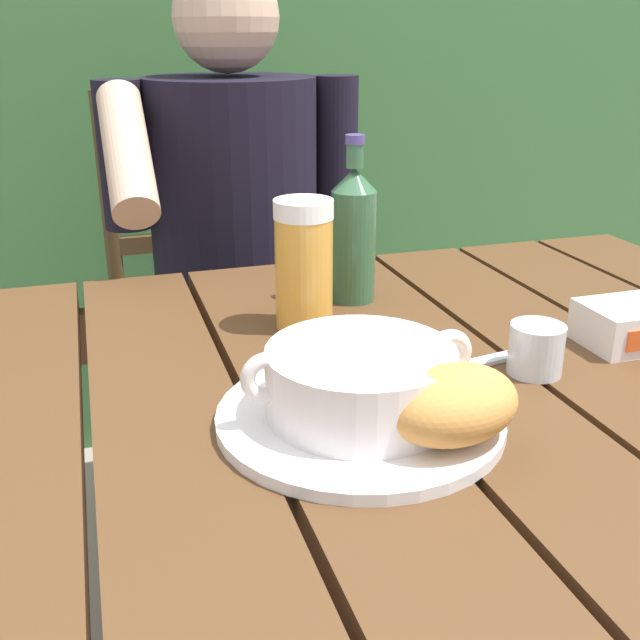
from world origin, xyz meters
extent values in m
cube|color=#51331B|center=(-0.31, 0.00, 0.74)|extent=(0.15, 0.86, 0.04)
cube|color=#51331B|center=(-0.16, 0.00, 0.74)|extent=(0.15, 0.86, 0.04)
cube|color=#51331B|center=(0.00, 0.00, 0.74)|extent=(0.15, 0.86, 0.04)
cube|color=#51331B|center=(0.16, 0.00, 0.74)|extent=(0.15, 0.86, 0.04)
cube|color=#51331B|center=(0.31, 0.00, 0.74)|extent=(0.15, 0.86, 0.04)
cube|color=#51331B|center=(0.00, 0.40, 0.68)|extent=(1.36, 0.03, 0.08)
cube|color=#51331B|center=(0.66, 0.39, 0.36)|extent=(0.06, 0.06, 0.72)
cube|color=#376635|center=(0.00, 1.56, 0.74)|extent=(3.28, 0.60, 1.48)
cylinder|color=#4C3823|center=(1.12, 1.71, 0.66)|extent=(0.10, 0.10, 1.32)
cylinder|color=#4C3823|center=(0.53, 1.71, 0.64)|extent=(0.10, 0.10, 1.28)
cylinder|color=#4C3823|center=(0.40, 1.71, 0.72)|extent=(0.10, 0.10, 1.44)
cylinder|color=#48341B|center=(0.28, 0.61, 0.23)|extent=(0.04, 0.04, 0.47)
cylinder|color=#48341B|center=(-0.17, 0.61, 0.23)|extent=(0.04, 0.04, 0.47)
cylinder|color=#48341B|center=(0.28, 1.00, 0.23)|extent=(0.04, 0.04, 0.47)
cylinder|color=#48341B|center=(-0.17, 1.00, 0.23)|extent=(0.04, 0.04, 0.47)
cube|color=#48341B|center=(0.06, 0.81, 0.48)|extent=(0.48, 0.42, 0.02)
cylinder|color=#48341B|center=(0.28, 1.00, 0.73)|extent=(0.04, 0.04, 0.52)
cylinder|color=#48341B|center=(-0.17, 1.00, 0.73)|extent=(0.04, 0.04, 0.52)
cube|color=#48341B|center=(0.06, 1.00, 0.65)|extent=(0.45, 0.02, 0.04)
cube|color=#48341B|center=(0.06, 1.00, 0.78)|extent=(0.45, 0.02, 0.04)
cube|color=#48341B|center=(0.06, 1.00, 0.91)|extent=(0.45, 0.02, 0.04)
cylinder|color=black|center=(0.14, 0.51, 0.23)|extent=(0.11, 0.11, 0.45)
cylinder|color=black|center=(0.14, 0.61, 0.51)|extent=(0.13, 0.40, 0.13)
cylinder|color=black|center=(-0.03, 0.51, 0.23)|extent=(0.11, 0.11, 0.45)
cylinder|color=black|center=(-0.03, 0.61, 0.51)|extent=(0.13, 0.40, 0.13)
cylinder|color=black|center=(0.06, 0.71, 0.77)|extent=(0.32, 0.32, 0.52)
sphere|color=tan|center=(0.06, 0.71, 1.13)|extent=(0.19, 0.19, 0.19)
sphere|color=black|center=(0.06, 0.71, 1.15)|extent=(0.18, 0.18, 0.18)
cylinder|color=black|center=(0.26, 0.69, 0.90)|extent=(0.08, 0.08, 0.26)
cylinder|color=black|center=(-0.14, 0.69, 0.90)|extent=(0.08, 0.08, 0.26)
cylinder|color=tan|center=(-0.14, 0.53, 0.93)|extent=(0.07, 0.25, 0.21)
cylinder|color=white|center=(0.02, -0.10, 0.76)|extent=(0.28, 0.28, 0.01)
cylinder|color=white|center=(0.02, -0.10, 0.80)|extent=(0.18, 0.18, 0.07)
cylinder|color=#B95B17|center=(0.02, -0.10, 0.81)|extent=(0.16, 0.16, 0.01)
torus|color=white|center=(-0.07, -0.10, 0.81)|extent=(0.05, 0.01, 0.05)
torus|color=white|center=(0.11, -0.10, 0.81)|extent=(0.05, 0.01, 0.05)
ellipsoid|color=#CE8C42|center=(0.08, -0.17, 0.80)|extent=(0.15, 0.12, 0.07)
cylinder|color=gold|center=(0.04, 0.16, 0.82)|extent=(0.07, 0.07, 0.14)
cylinder|color=white|center=(0.04, 0.16, 0.91)|extent=(0.07, 0.07, 0.02)
cylinder|color=#345F3D|center=(0.13, 0.23, 0.83)|extent=(0.06, 0.06, 0.15)
cone|color=#345F3D|center=(0.13, 0.23, 0.92)|extent=(0.06, 0.06, 0.03)
cylinder|color=#345F3D|center=(0.13, 0.23, 0.95)|extent=(0.02, 0.02, 0.03)
cylinder|color=#4C3D84|center=(0.13, 0.23, 0.97)|extent=(0.03, 0.03, 0.01)
cylinder|color=silver|center=(0.24, -0.05, 0.78)|extent=(0.06, 0.06, 0.06)
cube|color=white|center=(0.39, -0.01, 0.78)|extent=(0.12, 0.09, 0.05)
cube|color=silver|center=(0.20, -0.02, 0.76)|extent=(0.11, 0.04, 0.00)
cube|color=black|center=(0.14, -0.02, 0.76)|extent=(0.06, 0.03, 0.01)
camera|label=1|loc=(-0.21, -0.70, 1.11)|focal=41.96mm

